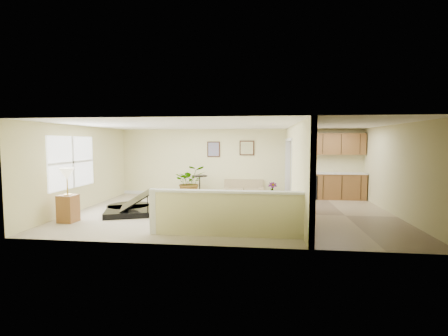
# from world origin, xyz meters

# --- Properties ---
(floor) EXTENTS (9.00, 9.00, 0.00)m
(floor) POSITION_xyz_m (0.00, 0.00, 0.00)
(floor) COLOR tan
(floor) RESTS_ON ground
(back_wall) EXTENTS (9.00, 0.04, 2.50)m
(back_wall) POSITION_xyz_m (0.00, 3.00, 1.25)
(back_wall) COLOR beige
(back_wall) RESTS_ON floor
(front_wall) EXTENTS (9.00, 0.04, 2.50)m
(front_wall) POSITION_xyz_m (0.00, -3.00, 1.25)
(front_wall) COLOR beige
(front_wall) RESTS_ON floor
(left_wall) EXTENTS (0.04, 6.00, 2.50)m
(left_wall) POSITION_xyz_m (-4.50, 0.00, 1.25)
(left_wall) COLOR beige
(left_wall) RESTS_ON floor
(right_wall) EXTENTS (0.04, 6.00, 2.50)m
(right_wall) POSITION_xyz_m (4.50, 0.00, 1.25)
(right_wall) COLOR beige
(right_wall) RESTS_ON floor
(ceiling) EXTENTS (9.00, 6.00, 0.04)m
(ceiling) POSITION_xyz_m (0.00, 0.00, 2.50)
(ceiling) COLOR white
(ceiling) RESTS_ON back_wall
(kitchen_vinyl) EXTENTS (2.70, 6.00, 0.01)m
(kitchen_vinyl) POSITION_xyz_m (3.15, 0.00, 0.00)
(kitchen_vinyl) COLOR tan
(kitchen_vinyl) RESTS_ON floor
(interior_partition) EXTENTS (0.18, 5.99, 2.50)m
(interior_partition) POSITION_xyz_m (1.80, 0.25, 1.22)
(interior_partition) COLOR beige
(interior_partition) RESTS_ON floor
(pony_half_wall) EXTENTS (3.42, 0.22, 1.00)m
(pony_half_wall) POSITION_xyz_m (0.08, -2.30, 0.52)
(pony_half_wall) COLOR beige
(pony_half_wall) RESTS_ON floor
(left_window) EXTENTS (0.05, 2.15, 1.45)m
(left_window) POSITION_xyz_m (-4.49, -0.50, 1.45)
(left_window) COLOR white
(left_window) RESTS_ON left_wall
(wall_art_left) EXTENTS (0.48, 0.04, 0.58)m
(wall_art_left) POSITION_xyz_m (-0.95, 2.97, 1.75)
(wall_art_left) COLOR #3A2115
(wall_art_left) RESTS_ON back_wall
(wall_mirror) EXTENTS (0.55, 0.04, 0.55)m
(wall_mirror) POSITION_xyz_m (0.30, 2.97, 1.80)
(wall_mirror) COLOR #3A2115
(wall_mirror) RESTS_ON back_wall
(kitchen_cabinets) EXTENTS (2.36, 0.65, 2.33)m
(kitchen_cabinets) POSITION_xyz_m (3.19, 2.73, 0.87)
(kitchen_cabinets) COLOR brown
(kitchen_cabinets) RESTS_ON floor
(piano) EXTENTS (2.06, 2.04, 1.41)m
(piano) POSITION_xyz_m (-2.76, -0.32, 0.59)
(piano) COLOR black
(piano) RESTS_ON floor
(piano_bench) EXTENTS (0.58, 0.89, 0.54)m
(piano_bench) POSITION_xyz_m (-1.81, -0.36, 0.27)
(piano_bench) COLOR black
(piano_bench) RESTS_ON floor
(loveseat) EXTENTS (1.49, 0.90, 0.83)m
(loveseat) POSITION_xyz_m (0.20, 2.70, 0.32)
(loveseat) COLOR tan
(loveseat) RESTS_ON floor
(accent_table) EXTENTS (0.57, 0.57, 0.82)m
(accent_table) POSITION_xyz_m (-1.37, 2.34, 0.53)
(accent_table) COLOR black
(accent_table) RESTS_ON floor
(palm_plant) EXTENTS (1.34, 1.26, 1.19)m
(palm_plant) POSITION_xyz_m (-1.69, 2.20, 0.58)
(palm_plant) COLOR black
(palm_plant) RESTS_ON floor
(small_plant) EXTENTS (0.38, 0.38, 0.60)m
(small_plant) POSITION_xyz_m (1.23, 2.37, 0.26)
(small_plant) COLOR black
(small_plant) RESTS_ON floor
(lamp_stand) EXTENTS (0.43, 0.43, 1.37)m
(lamp_stand) POSITION_xyz_m (-3.99, -1.54, 0.58)
(lamp_stand) COLOR brown
(lamp_stand) RESTS_ON floor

